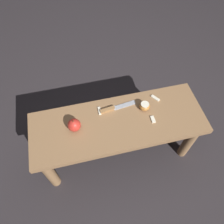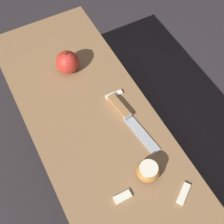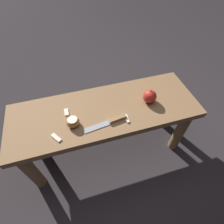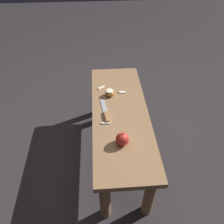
% 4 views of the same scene
% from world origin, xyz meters
% --- Properties ---
extents(ground_plane, '(8.00, 8.00, 0.00)m').
position_xyz_m(ground_plane, '(0.00, 0.00, 0.00)').
color(ground_plane, '#2D282B').
extents(wooden_bench, '(1.13, 0.40, 0.46)m').
position_xyz_m(wooden_bench, '(0.00, 0.00, 0.37)').
color(wooden_bench, olive).
rests_on(wooden_bench, ground_plane).
extents(knife, '(0.25, 0.06, 0.02)m').
position_xyz_m(knife, '(0.01, -0.10, 0.47)').
color(knife, '#9EA0A5').
rests_on(knife, wooden_bench).
extents(apple_whole, '(0.08, 0.08, 0.09)m').
position_xyz_m(apple_whole, '(0.27, -0.02, 0.50)').
color(apple_whole, red).
rests_on(apple_whole, wooden_bench).
extents(apple_cut, '(0.07, 0.07, 0.05)m').
position_xyz_m(apple_cut, '(-0.19, -0.06, 0.49)').
color(apple_cut, '#B27233').
rests_on(apple_cut, wooden_bench).
extents(apple_slice_near_knife, '(0.02, 0.05, 0.01)m').
position_xyz_m(apple_slice_near_knife, '(-0.22, 0.04, 0.46)').
color(apple_slice_near_knife, silver).
rests_on(apple_slice_near_knife, wooden_bench).
extents(apple_slice_center, '(0.02, 0.06, 0.01)m').
position_xyz_m(apple_slice_center, '(0.10, -0.11, 0.46)').
color(apple_slice_center, silver).
rests_on(apple_slice_center, wooden_bench).
extents(apple_slice_near_bowl, '(0.05, 0.06, 0.01)m').
position_xyz_m(apple_slice_near_bowl, '(-0.29, -0.12, 0.46)').
color(apple_slice_near_bowl, silver).
rests_on(apple_slice_near_bowl, wooden_bench).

